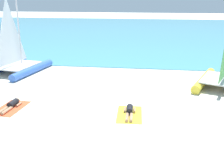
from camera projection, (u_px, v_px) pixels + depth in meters
The scene contains 8 objects.
ground_plane at pixel (122, 70), 19.60m from camera, with size 120.00×120.00×0.00m, color silver.
ocean_water at pixel (136, 32), 38.99m from camera, with size 120.00×40.00×0.05m, color #4C9EB7.
sailboat_yellow at pixel (224, 74), 15.70m from camera, with size 4.10×4.94×5.53m.
sailboat_blue at pixel (17, 60), 18.75m from camera, with size 3.55×4.77×5.62m.
towel_left at pixel (11, 108), 13.06m from camera, with size 1.10×1.90×0.01m, color #EA5933.
sunbather_left at pixel (11, 105), 13.09m from camera, with size 0.58×1.57×0.30m.
towel_middle at pixel (129, 114), 12.38m from camera, with size 1.10×1.90×0.01m, color yellow.
sunbather_middle at pixel (130, 111), 12.41m from camera, with size 0.56×1.56×0.30m.
Camera 1 is at (1.80, -8.83, 5.19)m, focal length 44.57 mm.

